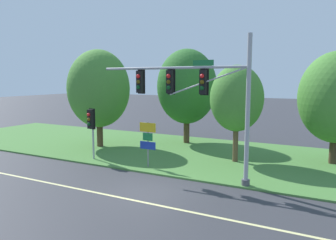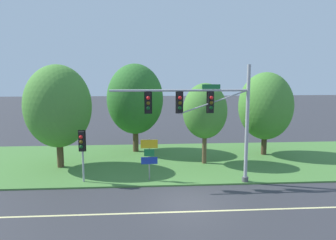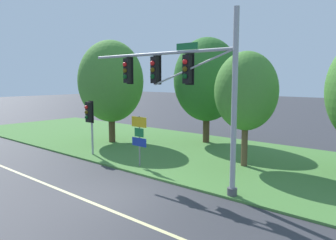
{
  "view_description": "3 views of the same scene",
  "coord_description": "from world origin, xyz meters",
  "px_view_note": "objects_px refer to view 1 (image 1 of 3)",
  "views": [
    {
      "loc": [
        7.7,
        -12.66,
        5.27
      ],
      "look_at": [
        -0.85,
        3.63,
        2.95
      ],
      "focal_mm": 35.0,
      "sensor_mm": 36.0,
      "label": 1
    },
    {
      "loc": [
        -2.39,
        -16.62,
        6.92
      ],
      "look_at": [
        -0.87,
        4.61,
        3.8
      ],
      "focal_mm": 35.0,
      "sensor_mm": 36.0,
      "label": 2
    },
    {
      "loc": [
        10.15,
        -8.38,
        4.69
      ],
      "look_at": [
        -0.18,
        3.57,
        2.72
      ],
      "focal_mm": 35.0,
      "sensor_mm": 36.0,
      "label": 3
    }
  ],
  "objects_px": {
    "pedestrian_signal_near_kerb": "(91,122)",
    "route_sign_post": "(148,138)",
    "tree_nearest_road": "(99,89)",
    "tree_behind_signpost": "(237,99)",
    "traffic_signal_mast": "(197,92)",
    "tree_mid_verge": "(336,98)",
    "tree_left_of_mast": "(187,87)"
  },
  "relations": [
    {
      "from": "tree_nearest_road",
      "to": "tree_left_of_mast",
      "type": "bearing_deg",
      "value": 39.74
    },
    {
      "from": "route_sign_post",
      "to": "tree_behind_signpost",
      "type": "distance_m",
      "value": 6.02
    },
    {
      "from": "tree_nearest_road",
      "to": "tree_behind_signpost",
      "type": "height_order",
      "value": "tree_nearest_road"
    },
    {
      "from": "tree_nearest_road",
      "to": "tree_left_of_mast",
      "type": "relative_size",
      "value": 0.98
    },
    {
      "from": "route_sign_post",
      "to": "tree_mid_verge",
      "type": "bearing_deg",
      "value": 31.69
    },
    {
      "from": "traffic_signal_mast",
      "to": "tree_nearest_road",
      "type": "xyz_separation_m",
      "value": [
        -9.78,
        4.12,
        -0.07
      ]
    },
    {
      "from": "traffic_signal_mast",
      "to": "tree_nearest_road",
      "type": "height_order",
      "value": "tree_nearest_road"
    },
    {
      "from": "traffic_signal_mast",
      "to": "pedestrian_signal_near_kerb",
      "type": "bearing_deg",
      "value": 175.7
    },
    {
      "from": "tree_mid_verge",
      "to": "tree_left_of_mast",
      "type": "bearing_deg",
      "value": 170.15
    },
    {
      "from": "tree_nearest_road",
      "to": "tree_mid_verge",
      "type": "height_order",
      "value": "tree_nearest_road"
    },
    {
      "from": "tree_nearest_road",
      "to": "tree_behind_signpost",
      "type": "distance_m",
      "value": 10.6
    },
    {
      "from": "tree_behind_signpost",
      "to": "tree_mid_verge",
      "type": "relative_size",
      "value": 0.88
    },
    {
      "from": "tree_mid_verge",
      "to": "tree_nearest_road",
      "type": "bearing_deg",
      "value": -170.94
    },
    {
      "from": "route_sign_post",
      "to": "tree_behind_signpost",
      "type": "height_order",
      "value": "tree_behind_signpost"
    },
    {
      "from": "traffic_signal_mast",
      "to": "pedestrian_signal_near_kerb",
      "type": "height_order",
      "value": "traffic_signal_mast"
    },
    {
      "from": "traffic_signal_mast",
      "to": "tree_mid_verge",
      "type": "bearing_deg",
      "value": 46.85
    },
    {
      "from": "traffic_signal_mast",
      "to": "tree_nearest_road",
      "type": "bearing_deg",
      "value": 157.15
    },
    {
      "from": "tree_left_of_mast",
      "to": "tree_behind_signpost",
      "type": "height_order",
      "value": "tree_left_of_mast"
    },
    {
      "from": "traffic_signal_mast",
      "to": "tree_mid_verge",
      "type": "distance_m",
      "value": 9.17
    },
    {
      "from": "pedestrian_signal_near_kerb",
      "to": "tree_left_of_mast",
      "type": "xyz_separation_m",
      "value": [
        3.07,
        7.98,
        2.13
      ]
    },
    {
      "from": "tree_left_of_mast",
      "to": "traffic_signal_mast",
      "type": "bearing_deg",
      "value": -62.43
    },
    {
      "from": "traffic_signal_mast",
      "to": "tree_behind_signpost",
      "type": "xyz_separation_m",
      "value": [
        0.8,
        4.4,
        -0.53
      ]
    },
    {
      "from": "route_sign_post",
      "to": "tree_nearest_road",
      "type": "height_order",
      "value": "tree_nearest_road"
    },
    {
      "from": "route_sign_post",
      "to": "tree_left_of_mast",
      "type": "bearing_deg",
      "value": 97.74
    },
    {
      "from": "route_sign_post",
      "to": "tree_mid_verge",
      "type": "height_order",
      "value": "tree_mid_verge"
    },
    {
      "from": "tree_behind_signpost",
      "to": "route_sign_post",
      "type": "bearing_deg",
      "value": -138.77
    },
    {
      "from": "route_sign_post",
      "to": "tree_mid_verge",
      "type": "relative_size",
      "value": 0.39
    },
    {
      "from": "pedestrian_signal_near_kerb",
      "to": "tree_nearest_road",
      "type": "xyz_separation_m",
      "value": [
        -2.25,
        3.56,
        2.01
      ]
    },
    {
      "from": "route_sign_post",
      "to": "pedestrian_signal_near_kerb",
      "type": "bearing_deg",
      "value": -177.89
    },
    {
      "from": "pedestrian_signal_near_kerb",
      "to": "tree_mid_verge",
      "type": "height_order",
      "value": "tree_mid_verge"
    },
    {
      "from": "pedestrian_signal_near_kerb",
      "to": "route_sign_post",
      "type": "relative_size",
      "value": 1.23
    },
    {
      "from": "traffic_signal_mast",
      "to": "tree_left_of_mast",
      "type": "distance_m",
      "value": 9.64
    }
  ]
}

